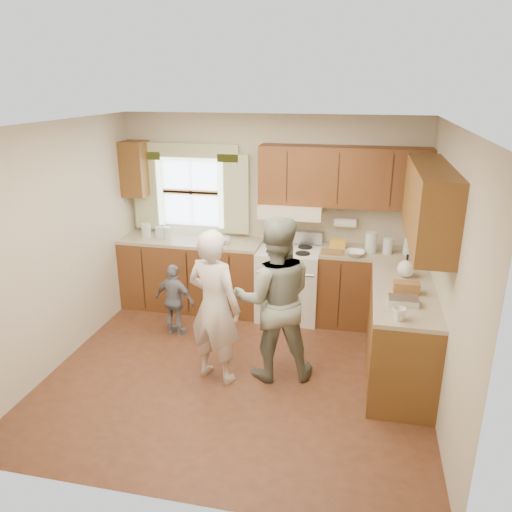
% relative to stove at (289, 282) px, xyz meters
% --- Properties ---
extents(room, '(3.80, 3.80, 3.80)m').
position_rel_stove_xyz_m(room, '(-0.30, -1.44, 0.78)').
color(room, '#4C2917').
rests_on(room, ground).
extents(kitchen_fixtures, '(3.80, 2.25, 2.15)m').
position_rel_stove_xyz_m(kitchen_fixtures, '(0.31, -0.36, 0.37)').
color(kitchen_fixtures, '#4C2B10').
rests_on(kitchen_fixtures, ground).
extents(stove, '(0.76, 0.67, 1.07)m').
position_rel_stove_xyz_m(stove, '(0.00, 0.00, 0.00)').
color(stove, silver).
rests_on(stove, ground).
extents(woman_left, '(0.66, 0.53, 1.57)m').
position_rel_stove_xyz_m(woman_left, '(-0.50, -1.57, 0.32)').
color(woman_left, beige).
rests_on(woman_left, ground).
extents(woman_right, '(0.95, 0.83, 1.68)m').
position_rel_stove_xyz_m(woman_right, '(0.06, -1.38, 0.37)').
color(woman_right, '#203725').
rests_on(woman_right, ground).
extents(child, '(0.55, 0.32, 0.88)m').
position_rel_stove_xyz_m(child, '(-1.23, -0.78, -0.03)').
color(child, gray).
rests_on(child, ground).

